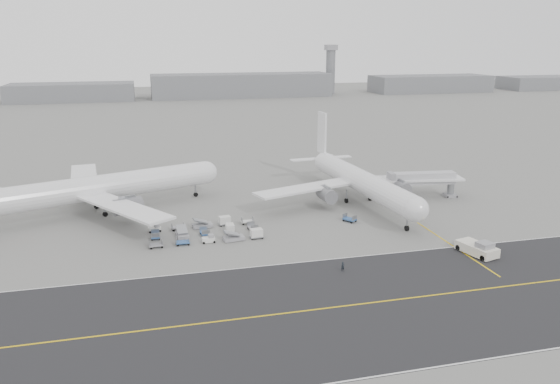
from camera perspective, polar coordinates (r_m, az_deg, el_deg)
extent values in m
plane|color=gray|center=(89.88, 0.35, -6.97)|extent=(700.00, 700.00, 0.00)
cube|color=#262628|center=(75.78, 7.57, -11.64)|extent=(220.00, 32.00, 0.02)
cube|color=gold|center=(75.77, 7.57, -11.62)|extent=(220.00, 0.30, 0.01)
cube|color=silver|center=(89.22, 3.84, -7.16)|extent=(220.00, 0.25, 0.01)
cube|color=silver|center=(63.41, 13.04, -17.82)|extent=(220.00, 0.25, 0.01)
cube|color=gold|center=(105.11, 15.73, -4.15)|extent=(0.30, 40.00, 0.01)
cylinder|color=slate|center=(366.39, 5.29, 12.39)|extent=(6.00, 6.00, 28.00)
cube|color=gray|center=(365.85, 5.36, 14.81)|extent=(7.00, 7.00, 3.50)
cylinder|color=white|center=(117.89, -17.66, 0.54)|extent=(44.37, 20.03, 5.19)
sphere|color=white|center=(125.63, -7.75, 2.05)|extent=(5.08, 5.08, 5.08)
cube|color=white|center=(105.13, -16.08, -1.50)|extent=(18.32, 23.74, 0.45)
cube|color=white|center=(130.63, -19.80, 1.49)|extent=(7.89, 25.25, 0.45)
cylinder|color=slate|center=(110.03, -15.63, -1.41)|extent=(6.28, 4.88, 3.22)
cylinder|color=slate|center=(127.43, -18.31, 0.68)|extent=(6.28, 4.88, 3.22)
cylinder|color=black|center=(125.71, -8.79, -0.26)|extent=(1.09, 0.80, 0.98)
cylinder|color=black|center=(115.90, -17.80, -2.22)|extent=(1.09, 0.80, 0.98)
cylinder|color=black|center=(121.67, -18.63, -1.46)|extent=(1.09, 0.80, 0.98)
cylinder|color=gray|center=(125.35, -8.82, 0.34)|extent=(0.36, 0.36, 2.72)
cylinder|color=white|center=(119.04, 8.60, 1.07)|extent=(8.24, 42.46, 4.84)
sphere|color=white|center=(101.50, 14.01, -1.79)|extent=(4.74, 4.74, 4.74)
cone|color=white|center=(138.42, 4.43, 3.42)|extent=(5.01, 8.56, 4.35)
cube|color=white|center=(137.63, 4.41, 6.18)|extent=(0.87, 4.66, 10.30)
cube|color=white|center=(137.52, 2.68, 3.42)|extent=(7.88, 2.93, 0.25)
cube|color=white|center=(140.78, 5.91, 3.64)|extent=(7.88, 2.93, 0.25)
cube|color=white|center=(114.97, 2.69, 0.40)|extent=(23.59, 12.28, 0.45)
cube|color=white|center=(126.26, 13.53, 1.37)|extent=(23.69, 8.85, 0.45)
cylinder|color=slate|center=(114.95, 4.91, -0.27)|extent=(3.41, 5.37, 3.00)
cylinder|color=slate|center=(122.81, 12.42, 0.46)|extent=(3.41, 5.37, 3.00)
cylinder|color=black|center=(104.93, 13.10, -3.70)|extent=(0.58, 1.09, 1.05)
cylinder|color=black|center=(120.29, 6.95, -0.90)|extent=(0.58, 1.09, 1.05)
cylinder|color=black|center=(122.84, 9.39, -0.65)|extent=(0.58, 1.09, 1.05)
cylinder|color=gray|center=(104.52, 13.15, -3.05)|extent=(0.36, 0.36, 2.54)
cube|color=silver|center=(97.08, 19.88, -5.60)|extent=(4.88, 7.42, 1.54)
cube|color=gray|center=(95.76, 20.62, -5.23)|extent=(2.89, 2.73, 0.99)
cylinder|color=gray|center=(99.81, 18.09, -5.09)|extent=(0.87, 2.81, 0.18)
cylinder|color=black|center=(94.63, 20.45, -6.50)|extent=(0.67, 1.07, 0.99)
cylinder|color=black|center=(96.69, 21.58, -6.14)|extent=(0.67, 1.07, 0.99)
cylinder|color=black|center=(97.87, 18.15, -5.54)|extent=(0.67, 1.07, 0.99)
cylinder|color=black|center=(99.87, 19.29, -5.22)|extent=(0.67, 1.07, 0.99)
cylinder|color=gray|center=(129.69, 17.40, 0.38)|extent=(1.59, 1.59, 3.99)
cube|color=gray|center=(130.11, 17.35, -0.32)|extent=(2.89, 2.89, 0.70)
cube|color=#B4B4B9|center=(126.35, 14.61, 1.41)|extent=(15.18, 4.60, 2.59)
cube|color=gray|center=(123.90, 11.53, 1.33)|extent=(1.58, 3.31, 2.99)
cylinder|color=black|center=(131.54, 17.59, -0.19)|extent=(0.37, 0.63, 0.60)
imported|color=black|center=(85.45, 6.58, -7.75)|extent=(0.63, 0.47, 1.57)
imported|color=yellow|center=(95.05, 20.75, -6.19)|extent=(0.88, 0.70, 1.72)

